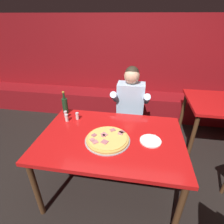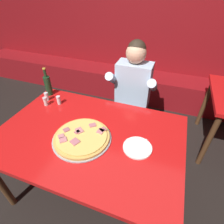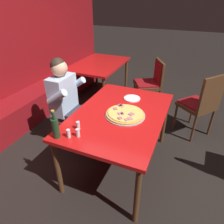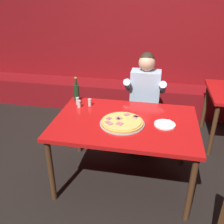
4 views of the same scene
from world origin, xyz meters
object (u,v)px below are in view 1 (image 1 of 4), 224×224
(pizza, at_px, (108,139))
(shaker_black_pepper, at_px, (66,115))
(shaker_parmesan, at_px, (77,116))
(shaker_oregano, at_px, (67,118))
(plate_white_paper, at_px, (151,141))
(beer_bottle, at_px, (65,105))
(diner_seated_blue_shirt, at_px, (130,108))
(main_dining_table, at_px, (111,142))

(pizza, height_order, shaker_black_pepper, shaker_black_pepper)
(pizza, relative_size, shaker_black_pepper, 5.21)
(shaker_parmesan, height_order, shaker_oregano, same)
(shaker_parmesan, bearing_deg, plate_white_paper, -18.73)
(shaker_parmesan, bearing_deg, shaker_oregano, -149.73)
(shaker_oregano, bearing_deg, beer_bottle, 115.46)
(beer_bottle, relative_size, shaker_black_pepper, 3.40)
(pizza, height_order, plate_white_paper, pizza)
(pizza, xyz_separation_m, shaker_black_pepper, (-0.58, 0.36, 0.02))
(shaker_parmesan, xyz_separation_m, shaker_oregano, (-0.11, -0.06, 0.00))
(beer_bottle, xyz_separation_m, diner_seated_blue_shirt, (0.78, 0.40, -0.18))
(plate_white_paper, height_order, shaker_oregano, shaker_oregano)
(shaker_parmesan, bearing_deg, main_dining_table, -31.19)
(shaker_black_pepper, xyz_separation_m, diner_seated_blue_shirt, (0.74, 0.50, -0.10))
(main_dining_table, height_order, shaker_oregano, shaker_oregano)
(shaker_black_pepper, distance_m, diner_seated_blue_shirt, 0.90)
(plate_white_paper, height_order, beer_bottle, beer_bottle)
(pizza, relative_size, shaker_parmesan, 5.21)
(shaker_oregano, bearing_deg, plate_white_paper, -13.29)
(shaker_black_pepper, distance_m, shaker_oregano, 0.09)
(main_dining_table, bearing_deg, pizza, -107.63)
(main_dining_table, bearing_deg, shaker_parmesan, 148.81)
(main_dining_table, height_order, pizza, pizza)
(shaker_parmesan, height_order, diner_seated_blue_shirt, diner_seated_blue_shirt)
(beer_bottle, bearing_deg, diner_seated_blue_shirt, 26.95)
(shaker_black_pepper, distance_m, shaker_parmesan, 0.15)
(plate_white_paper, relative_size, beer_bottle, 0.72)
(pizza, distance_m, plate_white_paper, 0.42)
(main_dining_table, xyz_separation_m, beer_bottle, (-0.64, 0.39, 0.18))
(main_dining_table, bearing_deg, shaker_oregano, 159.27)
(diner_seated_blue_shirt, bearing_deg, shaker_oregano, -140.27)
(beer_bottle, xyz_separation_m, shaker_parmesan, (0.19, -0.12, -0.07))
(plate_white_paper, xyz_separation_m, diner_seated_blue_shirt, (-0.26, 0.80, -0.07))
(main_dining_table, distance_m, shaker_black_pepper, 0.67)
(shaker_black_pepper, relative_size, diner_seated_blue_shirt, 0.07)
(beer_bottle, distance_m, shaker_oregano, 0.21)
(shaker_oregano, distance_m, diner_seated_blue_shirt, 0.91)
(main_dining_table, relative_size, diner_seated_blue_shirt, 1.15)
(plate_white_paper, bearing_deg, beer_bottle, 158.69)
(pizza, height_order, beer_bottle, beer_bottle)
(pizza, bearing_deg, shaker_parmesan, 141.43)
(shaker_black_pepper, bearing_deg, diner_seated_blue_shirt, 34.24)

